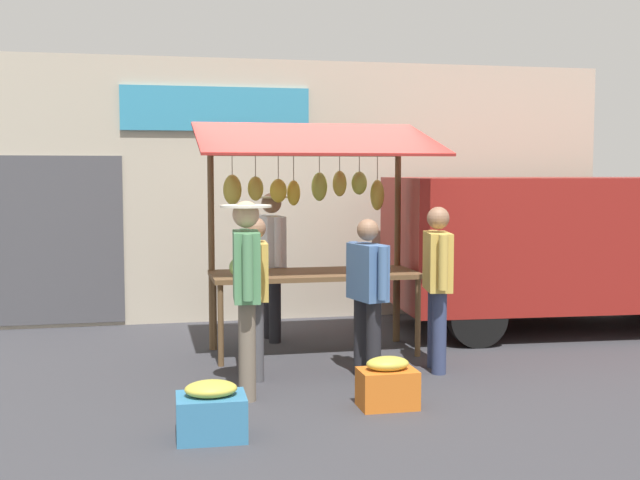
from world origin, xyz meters
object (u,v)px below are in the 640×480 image
(parked_van, at_px, (559,239))
(shopper_with_shopping_bag, at_px, (368,288))
(vendor_with_sunhat, at_px, (272,253))
(shopper_with_ponytail, at_px, (437,277))
(shopper_in_grey_tee, at_px, (255,287))
(shopper_in_striped_shirt, at_px, (246,281))
(market_stall, at_px, (312,208))
(produce_crate_side, at_px, (387,384))
(produce_crate_near, at_px, (211,412))

(parked_van, bearing_deg, shopper_with_shopping_bag, 34.81)
(vendor_with_sunhat, relative_size, shopper_with_ponytail, 1.06)
(shopper_in_grey_tee, relative_size, shopper_in_striped_shirt, 0.90)
(market_stall, distance_m, shopper_with_ponytail, 1.62)
(shopper_in_grey_tee, height_order, produce_crate_side, shopper_in_grey_tee)
(parked_van, bearing_deg, vendor_with_sunhat, 1.87)
(market_stall, relative_size, vendor_with_sunhat, 1.46)
(shopper_in_grey_tee, bearing_deg, produce_crate_near, 166.13)
(shopper_with_shopping_bag, bearing_deg, shopper_in_striped_shirt, 94.66)
(shopper_in_grey_tee, height_order, shopper_with_ponytail, shopper_with_ponytail)
(shopper_with_shopping_bag, height_order, shopper_in_striped_shirt, shopper_in_striped_shirt)
(market_stall, distance_m, produce_crate_side, 2.58)
(shopper_in_grey_tee, bearing_deg, shopper_in_striped_shirt, 170.01)
(vendor_with_sunhat, distance_m, shopper_with_ponytail, 2.23)
(shopper_with_shopping_bag, height_order, shopper_in_grey_tee, shopper_in_grey_tee)
(shopper_in_grey_tee, height_order, shopper_in_striped_shirt, shopper_in_striped_shirt)
(vendor_with_sunhat, bearing_deg, produce_crate_near, -21.25)
(shopper_with_ponytail, distance_m, produce_crate_near, 2.91)
(shopper_with_shopping_bag, distance_m, shopper_with_ponytail, 0.76)
(vendor_with_sunhat, distance_m, produce_crate_near, 3.58)
(vendor_with_sunhat, height_order, parked_van, parked_van)
(vendor_with_sunhat, bearing_deg, shopper_in_grey_tee, -19.02)
(vendor_with_sunhat, xyz_separation_m, shopper_in_grey_tee, (0.42, 1.67, -0.15))
(market_stall, xyz_separation_m, shopper_in_striped_shirt, (0.91, 1.60, -0.55))
(shopper_in_striped_shirt, xyz_separation_m, shopper_with_ponytail, (-1.94, -0.52, -0.09))
(produce_crate_near, bearing_deg, produce_crate_side, -162.37)
(market_stall, xyz_separation_m, parked_van, (-3.23, -0.59, -0.44))
(shopper_in_grey_tee, distance_m, parked_van, 4.29)
(shopper_with_shopping_bag, xyz_separation_m, parked_van, (-2.95, -1.80, 0.26))
(shopper_with_ponytail, xyz_separation_m, produce_crate_side, (0.84, 1.11, -0.73))
(vendor_with_sunhat, xyz_separation_m, shopper_with_shopping_bag, (-0.62, 1.90, -0.16))
(market_stall, height_order, produce_crate_near, market_stall)
(shopper_in_grey_tee, relative_size, shopper_with_ponytail, 0.95)
(produce_crate_side, bearing_deg, vendor_with_sunhat, -79.76)
(shopper_in_striped_shirt, distance_m, produce_crate_side, 1.49)
(market_stall, bearing_deg, parked_van, -169.61)
(shopper_in_striped_shirt, bearing_deg, shopper_in_grey_tee, -9.78)
(market_stall, distance_m, produce_crate_near, 3.26)
(shopper_with_shopping_bag, distance_m, shopper_in_grey_tee, 1.06)
(shopper_in_striped_shirt, bearing_deg, produce_crate_side, -113.32)
(parked_van, distance_m, produce_crate_side, 4.22)
(parked_van, bearing_deg, shopper_in_grey_tee, 25.04)
(shopper_in_grey_tee, height_order, produce_crate_near, shopper_in_grey_tee)
(vendor_with_sunhat, bearing_deg, shopper_with_shopping_bag, 13.00)
(shopper_in_striped_shirt, xyz_separation_m, parked_van, (-4.14, -2.19, 0.10))
(vendor_with_sunhat, height_order, shopper_in_striped_shirt, vendor_with_sunhat)
(shopper_in_grey_tee, distance_m, shopper_with_ponytail, 1.78)
(shopper_with_ponytail, bearing_deg, market_stall, 54.23)
(shopper_with_shopping_bag, relative_size, shopper_in_grey_tee, 0.99)
(parked_van, bearing_deg, produce_crate_near, 39.04)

